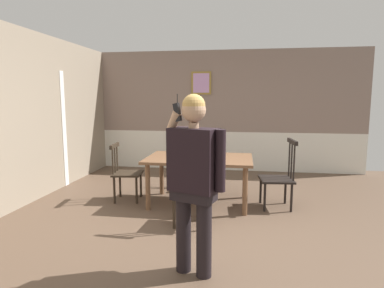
# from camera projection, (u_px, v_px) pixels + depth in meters

# --- Properties ---
(ground_plane) EXTENTS (7.67, 7.67, 0.00)m
(ground_plane) POSITION_uv_depth(u_px,v_px,m) (212.00, 229.00, 4.06)
(ground_plane) COLOR brown
(room_back_partition) EXTENTS (5.90, 0.17, 2.66)m
(room_back_partition) POSITION_uv_depth(u_px,v_px,m) (227.00, 113.00, 7.29)
(room_back_partition) COLOR gray
(room_back_partition) RESTS_ON ground_plane
(dining_table) EXTENTS (1.59, 1.01, 0.72)m
(dining_table) POSITION_uv_depth(u_px,v_px,m) (199.00, 163.00, 4.97)
(dining_table) COLOR brown
(dining_table) RESTS_ON ground_plane
(chair_near_window) EXTENTS (0.48, 0.48, 1.01)m
(chair_near_window) POSITION_uv_depth(u_px,v_px,m) (206.00, 162.00, 5.86)
(chair_near_window) COLOR #513823
(chair_near_window) RESTS_ON ground_plane
(chair_by_doorway) EXTENTS (0.48, 0.48, 0.91)m
(chair_by_doorway) POSITION_uv_depth(u_px,v_px,m) (125.00, 172.00, 5.17)
(chair_by_doorway) COLOR #2D2319
(chair_by_doorway) RESTS_ON ground_plane
(chair_at_table_head) EXTENTS (0.52, 0.52, 1.02)m
(chair_at_table_head) POSITION_uv_depth(u_px,v_px,m) (279.00, 177.00, 4.81)
(chair_at_table_head) COLOR black
(chair_at_table_head) RESTS_ON ground_plane
(chair_opposite_corner) EXTENTS (0.45, 0.45, 0.98)m
(chair_opposite_corner) POSITION_uv_depth(u_px,v_px,m) (190.00, 190.00, 4.11)
(chair_opposite_corner) COLOR #2D2319
(chair_opposite_corner) RESTS_ON ground_plane
(person_figure) EXTENTS (0.56, 0.37, 1.65)m
(person_figure) POSITION_uv_depth(u_px,v_px,m) (194.00, 173.00, 2.91)
(person_figure) COLOR black
(person_figure) RESTS_ON ground_plane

